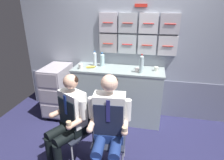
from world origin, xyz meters
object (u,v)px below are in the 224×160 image
object	(u,v)px
crew_member_left	(68,118)
crew_member_right	(109,123)
folding_chair_left	(79,123)
espresso_cup_small	(81,66)
water_bottle_tall	(95,59)
service_trolley	(58,89)
snack_banana	(91,67)
folding_chair_right	(110,129)

from	to	relation	value
crew_member_left	crew_member_right	size ratio (longest dim) A/B	0.96
folding_chair_left	espresso_cup_small	bearing A→B (deg)	107.20
crew_member_right	folding_chair_left	bearing A→B (deg)	156.51
water_bottle_tall	espresso_cup_small	xyz separation A→B (m)	(-0.19, -0.22, -0.08)
service_trolley	crew_member_left	distance (m)	1.28
water_bottle_tall	snack_banana	distance (m)	0.18
water_bottle_tall	espresso_cup_small	size ratio (longest dim) A/B	3.11
folding_chair_right	snack_banana	xyz separation A→B (m)	(-0.57, 1.00, 0.48)
folding_chair_left	crew_member_right	bearing A→B (deg)	-23.49
service_trolley	crew_member_left	world-z (taller)	crew_member_left
folding_chair_left	snack_banana	bearing A→B (deg)	97.13
crew_member_right	folding_chair_right	bearing A→B (deg)	95.01
service_trolley	espresso_cup_small	distance (m)	0.71
service_trolley	crew_member_right	bearing A→B (deg)	-42.34
espresso_cup_small	folding_chair_right	bearing A→B (deg)	-52.11
folding_chair_right	water_bottle_tall	size ratio (longest dim) A/B	3.07
service_trolley	water_bottle_tall	size ratio (longest dim) A/B	3.55
folding_chair_right	snack_banana	distance (m)	1.25
folding_chair_left	crew_member_right	size ratio (longest dim) A/B	0.65
crew_member_left	water_bottle_tall	world-z (taller)	water_bottle_tall
crew_member_right	water_bottle_tall	distance (m)	1.46
folding_chair_left	water_bottle_tall	bearing A→B (deg)	94.48
crew_member_left	crew_member_right	bearing A→B (deg)	-6.29
crew_member_left	snack_banana	world-z (taller)	crew_member_left
service_trolley	espresso_cup_small	xyz separation A→B (m)	(0.50, -0.04, 0.50)
folding_chair_right	crew_member_right	xyz separation A→B (m)	(0.01, -0.16, 0.20)
folding_chair_left	espresso_cup_small	world-z (taller)	espresso_cup_small
service_trolley	water_bottle_tall	distance (m)	0.92
espresso_cup_small	snack_banana	world-z (taller)	espresso_cup_small
crew_member_left	folding_chair_right	bearing A→B (deg)	10.45
crew_member_right	snack_banana	xyz separation A→B (m)	(-0.58, 1.15, 0.28)
crew_member_left	crew_member_right	distance (m)	0.54
folding_chair_left	folding_chair_right	size ratio (longest dim) A/B	1.00
crew_member_left	crew_member_right	world-z (taller)	crew_member_right
folding_chair_left	crew_member_right	world-z (taller)	crew_member_right
folding_chair_right	water_bottle_tall	world-z (taller)	water_bottle_tall
folding_chair_right	water_bottle_tall	bearing A→B (deg)	115.01
service_trolley	espresso_cup_small	bearing A→B (deg)	-4.95
snack_banana	folding_chair_right	bearing A→B (deg)	-60.41
crew_member_right	water_bottle_tall	xyz separation A→B (m)	(-0.55, 1.30, 0.39)
folding_chair_left	folding_chair_right	xyz separation A→B (m)	(0.45, -0.04, 0.00)
folding_chair_right	crew_member_left	bearing A→B (deg)	-169.55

